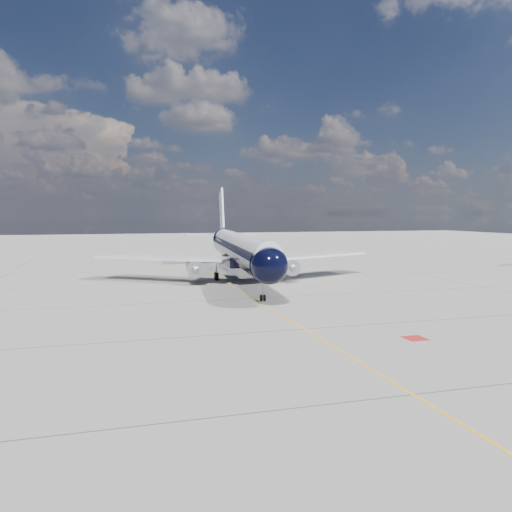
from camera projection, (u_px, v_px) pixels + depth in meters
name	position (u px, v px, depth m)	size (l,w,h in m)	color
ground	(216.00, 276.00, 73.23)	(320.00, 320.00, 0.00)	gray
taxiway_centerline	(224.00, 280.00, 68.44)	(0.16, 160.00, 0.01)	#FEB10D
red_marking	(415.00, 338.00, 36.80)	(1.60, 1.60, 0.01)	maroon
main_airliner	(239.00, 249.00, 69.13)	(39.03, 47.73, 13.79)	black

